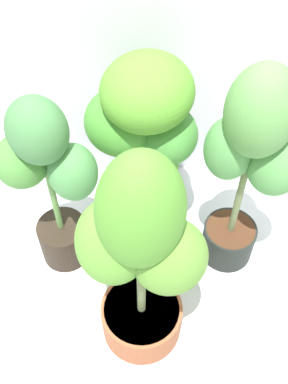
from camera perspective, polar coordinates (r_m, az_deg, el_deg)
name	(u,v)px	position (r m, az deg, el deg)	size (l,w,h in m)	color
ground_plane	(137,347)	(1.71, -0.88, -18.64)	(8.00, 8.00, 0.00)	silver
potted_plant_back_left	(48,179)	(1.55, -11.83, 1.57)	(0.38, 0.27, 0.79)	black
potted_plant_center	(138,256)	(1.30, -0.72, -7.97)	(0.39, 0.32, 0.89)	#9A5131
potted_plant_back_right	(248,162)	(1.50, 12.83, 3.69)	(0.38, 0.29, 0.89)	black
potted_plant_back_center	(143,141)	(1.62, -0.12, 6.32)	(0.44, 0.41, 0.80)	black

